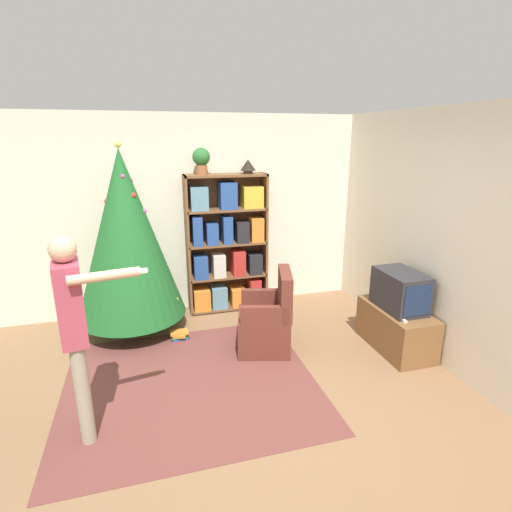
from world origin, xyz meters
TOP-DOWN VIEW (x-y plane):
  - ground_plane at (0.00, 0.00)m, footprint 14.00×14.00m
  - wall_back at (0.00, 2.28)m, footprint 8.00×0.10m
  - wall_right at (2.23, 0.00)m, footprint 0.10×8.00m
  - area_rug at (-0.39, 0.38)m, footprint 2.37×2.16m
  - bookshelf at (0.34, 2.04)m, footprint 1.07×0.32m
  - tv_stand at (1.92, 0.45)m, footprint 0.47×0.93m
  - television at (1.92, 0.45)m, footprint 0.38×0.60m
  - game_remote at (1.78, 0.18)m, footprint 0.04×0.12m
  - christmas_tree at (-0.92, 1.71)m, footprint 1.27×1.27m
  - armchair at (0.53, 0.83)m, footprint 0.70×0.69m
  - standing_person at (-1.26, -0.07)m, footprint 0.68×0.46m
  - potted_plant at (0.03, 2.05)m, footprint 0.22×0.22m
  - table_lamp at (0.63, 2.05)m, footprint 0.20×0.20m
  - book_pile_near_tree at (-0.41, 1.32)m, footprint 0.22×0.18m

SIDE VIEW (x-z plane):
  - ground_plane at x=0.00m, z-range 0.00..0.00m
  - area_rug at x=-0.39m, z-range 0.00..0.01m
  - book_pile_near_tree at x=-0.41m, z-range 0.00..0.10m
  - tv_stand at x=1.92m, z-range 0.00..0.48m
  - armchair at x=0.53m, z-range -0.14..0.78m
  - game_remote at x=1.78m, z-range 0.48..0.51m
  - television at x=1.92m, z-range 0.48..0.91m
  - bookshelf at x=0.34m, z-range -0.04..1.81m
  - standing_person at x=-1.26m, z-range 0.15..1.80m
  - christmas_tree at x=-0.92m, z-range 0.07..2.33m
  - wall_back at x=0.00m, z-range 0.00..2.60m
  - wall_right at x=2.23m, z-range 0.00..2.60m
  - table_lamp at x=0.63m, z-range 1.86..2.04m
  - potted_plant at x=0.03m, z-range 1.87..2.20m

